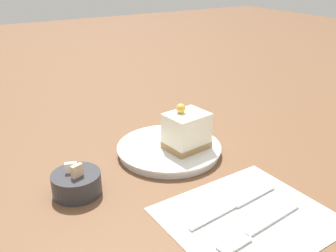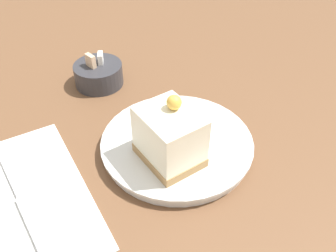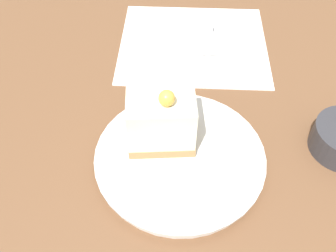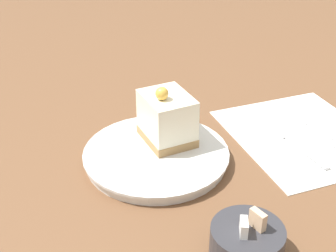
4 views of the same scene
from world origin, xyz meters
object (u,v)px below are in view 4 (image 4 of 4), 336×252
Objects in this scene: plate at (156,155)px; sugar_bowl at (247,242)px; cake_slice at (167,118)px; knife at (280,131)px; fork at (326,134)px.

sugar_bowl is at bearing 100.97° from plate.
cake_slice is 0.19m from knife.
sugar_bowl is (0.17, 0.22, 0.01)m from knife.
sugar_bowl is (-0.02, 0.23, -0.04)m from cake_slice.
knife is (0.06, -0.03, 0.00)m from fork.
plate reaches higher than knife.
fork is (-0.28, 0.02, -0.00)m from plate.
cake_slice is (-0.03, -0.03, 0.04)m from plate.
plate is 0.21m from knife.
plate is at bearing -3.58° from knife.
plate is at bearing 37.99° from cake_slice.
fork and knife have the same top height.
knife is at bearing 167.85° from cake_slice.
sugar_bowl is at bearing 86.63° from cake_slice.
knife is 0.28m from sugar_bowl.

